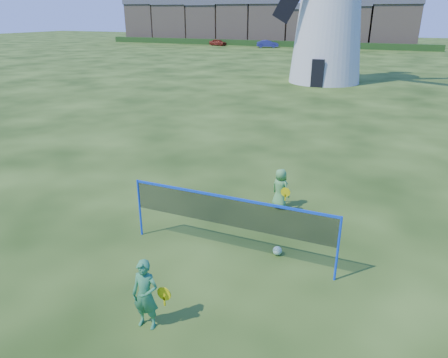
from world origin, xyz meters
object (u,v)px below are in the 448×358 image
player_boy (280,189)px  play_ball (277,251)px  car_right (268,44)px  windmill (330,4)px  badminton_net (229,213)px  player_girl (146,295)px  car_left (218,42)px

player_boy → play_ball: (0.70, -2.56, -0.50)m
play_ball → car_right: 66.64m
player_boy → play_ball: player_boy is taller
windmill → play_ball: (4.19, -27.70, -6.07)m
badminton_net → windmill: bearing=96.3°
player_girl → car_left: bearing=107.5°
windmill → car_right: size_ratio=4.79×
player_boy → car_left: size_ratio=0.36×
player_boy → play_ball: 2.70m
player_girl → play_ball: size_ratio=6.31×
windmill → player_boy: size_ratio=14.78×
player_girl → car_right: 69.34m
play_ball → badminton_net: bearing=-156.1°
car_left → badminton_net: bearing=-141.7°
badminton_net → car_right: size_ratio=1.34×
player_girl → car_right: size_ratio=0.37×
windmill → player_girl: windmill is taller
play_ball → car_right: bearing=108.1°
player_girl → player_boy: size_ratio=1.14×
car_right → badminton_net: bearing=-178.3°
windmill → play_ball: 28.66m
badminton_net → car_left: badminton_net is taller
car_left → car_right: (9.74, -0.54, 0.04)m
badminton_net → player_girl: bearing=-99.1°
badminton_net → play_ball: badminton_net is taller
windmill → car_left: 45.04m
badminton_net → play_ball: bearing=23.9°
player_girl → play_ball: (1.51, 3.30, -0.58)m
player_girl → car_left: size_ratio=0.41×
windmill → badminton_net: 28.79m
windmill → player_girl: (2.68, -30.99, -5.49)m
badminton_net → play_ball: 1.55m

